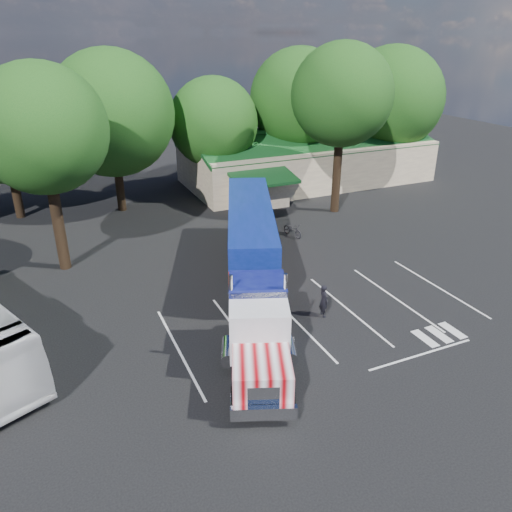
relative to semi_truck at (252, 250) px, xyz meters
name	(u,v)px	position (x,y,z in m)	size (l,w,h in m)	color
ground	(251,276)	(0.61, 1.58, -2.49)	(120.00, 120.00, 0.00)	black
event_hall	(305,160)	(14.35, 19.39, -0.28)	(24.20, 14.12, 5.55)	beige
tree_row_b	(3,129)	(-12.39, 19.38, 4.64)	(8.40, 8.40, 11.35)	black
tree_row_c	(111,114)	(-4.39, 17.78, 5.54)	(10.00, 10.00, 13.05)	black
tree_row_d	(213,122)	(4.61, 19.08, 4.09)	(8.00, 8.00, 10.60)	black
tree_row_e	(300,99)	(13.61, 19.58, 5.59)	(9.60, 9.60, 12.90)	black
tree_row_f	(392,99)	(23.61, 18.38, 5.30)	(10.40, 10.40, 13.00)	black
tree_near_left	(42,130)	(-9.89, 7.58, 6.32)	(7.60, 7.60, 12.65)	black
tree_near_right	(342,95)	(12.11, 10.08, 6.97)	(8.00, 8.00, 13.50)	black
semi_truck	(252,250)	(0.00, 0.00, 0.00)	(10.10, 20.52, 4.41)	black
woman	(324,301)	(2.21, -4.42, -1.58)	(0.67, 0.44, 1.83)	black
bicycle	(293,230)	(6.11, 6.42, -1.98)	(0.68, 1.96, 1.03)	black
silver_sedan	(239,195)	(5.61, 15.58, -1.79)	(1.48, 4.26, 1.40)	#A9ADB1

